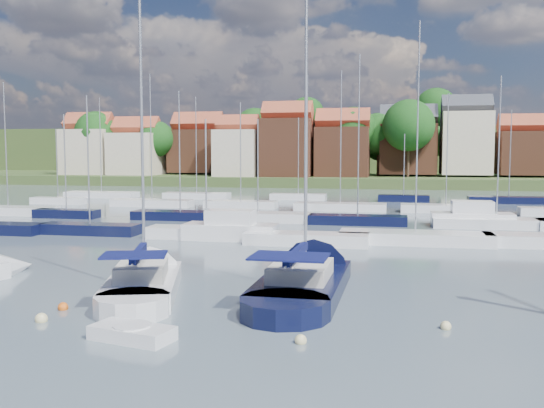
# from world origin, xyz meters

# --- Properties ---
(ground) EXTENTS (260.00, 260.00, 0.00)m
(ground) POSITION_xyz_m (0.00, 40.00, 0.00)
(ground) COLOR #415158
(ground) RESTS_ON ground
(sailboat_centre) EXTENTS (6.30, 12.07, 15.86)m
(sailboat_centre) POSITION_xyz_m (-5.09, 3.76, 0.35)
(sailboat_centre) COLOR silver
(sailboat_centre) RESTS_ON ground
(sailboat_navy) EXTENTS (3.90, 13.99, 19.19)m
(sailboat_navy) POSITION_xyz_m (2.62, 5.99, 0.34)
(sailboat_navy) COLOR black
(sailboat_navy) RESTS_ON ground
(tender) EXTENTS (3.19, 2.02, 0.64)m
(tender) POSITION_xyz_m (-2.28, -4.11, 0.25)
(tender) COLOR silver
(tender) RESTS_ON ground
(buoy_b) EXTENTS (0.49, 0.49, 0.49)m
(buoy_b) POSITION_xyz_m (-6.75, -2.68, 0.00)
(buoy_b) COLOR beige
(buoy_b) RESTS_ON ground
(buoy_c) EXTENTS (0.43, 0.43, 0.43)m
(buoy_c) POSITION_xyz_m (-6.87, -0.89, 0.00)
(buoy_c) COLOR #D85914
(buoy_c) RESTS_ON ground
(buoy_d) EXTENTS (0.42, 0.42, 0.42)m
(buoy_d) POSITION_xyz_m (3.61, -3.29, 0.00)
(buoy_d) COLOR beige
(buoy_d) RESTS_ON ground
(buoy_e) EXTENTS (0.43, 0.43, 0.43)m
(buoy_e) POSITION_xyz_m (2.40, 7.27, 0.00)
(buoy_e) COLOR #D85914
(buoy_e) RESTS_ON ground
(buoy_f) EXTENTS (0.42, 0.42, 0.42)m
(buoy_f) POSITION_xyz_m (8.69, -0.56, 0.00)
(buoy_f) COLOR beige
(buoy_f) RESTS_ON ground
(buoy_g) EXTENTS (0.51, 0.51, 0.51)m
(buoy_g) POSITION_xyz_m (-2.31, -3.59, 0.00)
(buoy_g) COLOR #D85914
(buoy_g) RESTS_ON ground
(marina_field) EXTENTS (79.62, 41.41, 15.93)m
(marina_field) POSITION_xyz_m (1.91, 35.15, 0.43)
(marina_field) COLOR silver
(marina_field) RESTS_ON ground
(far_shore_town) EXTENTS (212.46, 90.00, 22.27)m
(far_shore_town) POSITION_xyz_m (2.23, 132.67, 4.61)
(far_shore_town) COLOR #3C4924
(far_shore_town) RESTS_ON ground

